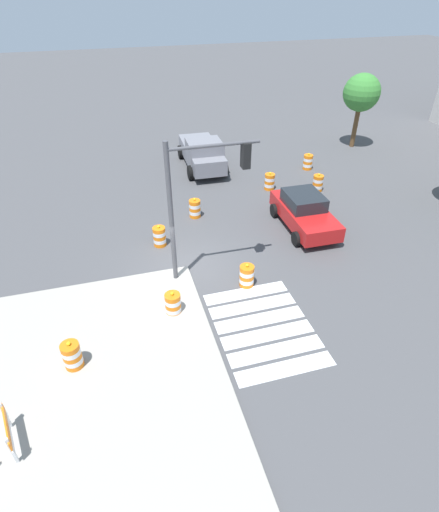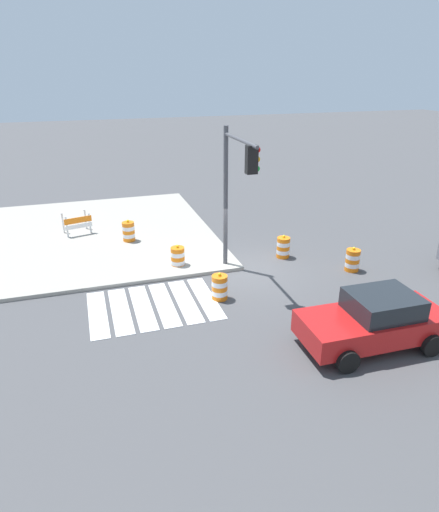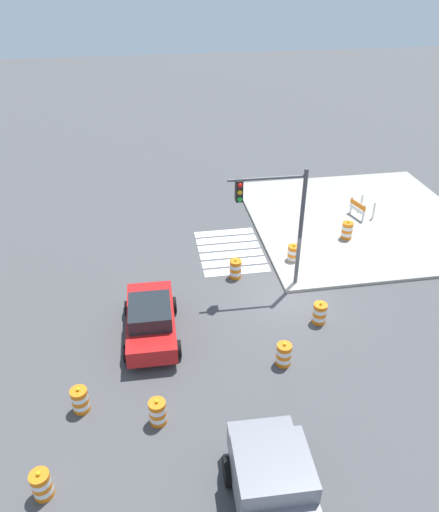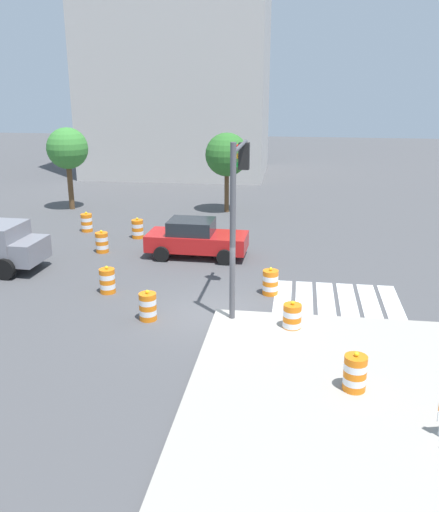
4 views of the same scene
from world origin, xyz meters
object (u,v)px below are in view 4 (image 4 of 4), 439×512
Objects in this scene: traffic_barrel_crosswalk_end at (148,306)px; traffic_light_pole at (237,194)px; traffic_barrel_on_sidewalk at (355,373)px; street_tree_streetside_near at (227,155)px; traffic_barrel_opposite_curb at (270,282)px; sports_car at (196,238)px; traffic_barrel_near_corner at (138,229)px; traffic_barrel_far_curb at (87,223)px; street_tree_streetside_mid at (67,149)px; traffic_barrel_median_near at (107,281)px; traffic_barrel_median_far at (102,242)px; traffic_barrel_lane_center at (292,318)px.

traffic_barrel_crosswalk_end is 0.19× the size of traffic_light_pole.
traffic_light_pole reaches higher than traffic_barrel_on_sidewalk.
traffic_barrel_crosswalk_end is at bearing -91.84° from street_tree_streetside_near.
traffic_barrel_opposite_curb is at bearing -75.59° from street_tree_streetside_near.
traffic_barrel_opposite_curb is (3.46, -4.04, -0.36)m from sports_car.
traffic_barrel_near_corner is at bearing 143.43° from sports_car.
traffic_barrel_far_curb is at bearing 134.54° from traffic_light_pole.
traffic_barrel_opposite_curb is at bearing -44.15° from street_tree_streetside_mid.
traffic_barrel_median_near is 0.19× the size of traffic_light_pole.
traffic_barrel_median_near is (-2.07, 2.09, 0.00)m from traffic_barrel_crosswalk_end.
street_tree_streetside_near is 0.95× the size of street_tree_streetside_mid.
traffic_barrel_opposite_curb is 6.84m from traffic_barrel_on_sidewalk.
traffic_light_pole is (8.65, -8.79, 3.46)m from traffic_barrel_far_curb.
traffic_barrel_far_curb is at bearing 131.37° from traffic_barrel_on_sidewalk.
traffic_barrel_crosswalk_end and traffic_barrel_median_far have the same top height.
traffic_barrel_median_far is at bearing -59.51° from street_tree_streetside_mid.
street_tree_streetside_mid reaches higher than traffic_barrel_crosswalk_end.
traffic_barrel_near_corner and traffic_barrel_median_far have the same top height.
traffic_barrel_median_far is (-4.26, -0.01, -0.36)m from sports_car.
traffic_barrel_median_far is at bearing -110.04° from traffic_barrel_near_corner.
traffic_barrel_opposite_curb is at bearing 36.46° from traffic_barrel_crosswalk_end.
traffic_light_pole is at bearing 124.90° from traffic_barrel_on_sidewalk.
traffic_barrel_median_near is 1.00× the size of traffic_barrel_median_far.
traffic_barrel_lane_center is at bearing 114.99° from traffic_barrel_on_sidewalk.
traffic_barrel_near_corner is at bearing 125.46° from traffic_barrel_on_sidewalk.
traffic_barrel_median_far is 0.22× the size of street_tree_streetside_near.
traffic_barrel_median_near is at bearing -173.35° from traffic_barrel_opposite_curb.
traffic_barrel_median_far is 1.00× the size of traffic_barrel_on_sidewalk.
traffic_barrel_median_far is 0.19× the size of traffic_light_pole.
traffic_barrel_far_curb is (-6.25, 3.30, -0.36)m from sports_car.
traffic_barrel_crosswalk_end and traffic_barrel_median_near have the same top height.
traffic_barrel_median_far is 9.29m from traffic_light_pole.
street_tree_streetside_near reaches higher than traffic_barrel_crosswalk_end.
traffic_barrel_median_near is 1.00× the size of traffic_barrel_lane_center.
traffic_barrel_near_corner is 1.00× the size of traffic_barrel_median_near.
traffic_barrel_opposite_curb is at bearing -37.12° from traffic_barrel_far_curb.
sports_car is 4.25× the size of traffic_barrel_opposite_curb.
traffic_barrel_far_curb and traffic_barrel_lane_center have the same top height.
sports_car reaches higher than traffic_barrel_on_sidewalk.
traffic_barrel_opposite_curb is at bearing -49.44° from sports_car.
traffic_barrel_median_near and traffic_barrel_median_far have the same top height.
traffic_barrel_lane_center and traffic_barrel_opposite_curb have the same top height.
traffic_barrel_crosswalk_end is at bearing -59.54° from traffic_barrel_far_curb.
traffic_barrel_far_curb is (-2.90, 0.82, 0.00)m from traffic_barrel_near_corner.
street_tree_streetside_near reaches higher than traffic_barrel_median_near.
traffic_barrel_near_corner is at bearing 108.18° from traffic_barrel_crosswalk_end.
traffic_barrel_far_curb is (-1.99, 3.31, 0.00)m from traffic_barrel_median_far.
traffic_barrel_median_far is (-1.89, 4.71, 0.00)m from traffic_barrel_median_near.
traffic_barrel_crosswalk_end is at bearing 176.79° from traffic_barrel_lane_center.
street_tree_streetside_mid is at bearing 120.37° from traffic_barrel_crosswalk_end.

